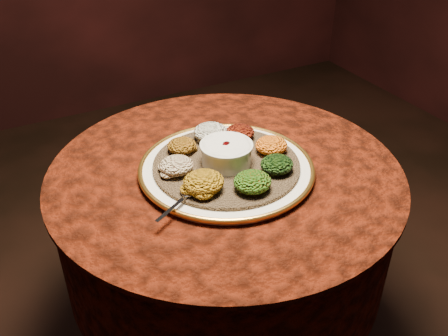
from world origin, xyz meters
name	(u,v)px	position (x,y,z in m)	size (l,w,h in m)	color
table	(225,220)	(0.00, 0.00, 0.55)	(0.96, 0.96, 0.73)	black
platter	(226,168)	(0.00, -0.02, 0.75)	(0.49, 0.49, 0.02)	white
injera	(226,165)	(0.00, -0.02, 0.76)	(0.39, 0.39, 0.01)	brown
stew_bowl	(226,152)	(0.00, -0.02, 0.80)	(0.14, 0.14, 0.06)	silver
spoon	(188,195)	(-0.16, -0.10, 0.77)	(0.14, 0.09, 0.01)	silver
portion_ayib	(210,132)	(0.01, 0.12, 0.79)	(0.10, 0.09, 0.05)	white
portion_kitfo	(240,132)	(0.09, 0.08, 0.78)	(0.08, 0.08, 0.04)	black
portion_tikil	(271,145)	(0.13, -0.02, 0.78)	(0.09, 0.08, 0.04)	#AE720E
portion_gomen	(277,164)	(0.09, -0.11, 0.78)	(0.09, 0.08, 0.04)	black
portion_mixveg	(252,182)	(0.00, -0.15, 0.78)	(0.09, 0.09, 0.05)	#992B09
portion_kik	(204,182)	(-0.11, -0.10, 0.79)	(0.10, 0.10, 0.05)	#B5740F
portion_timatim	(177,165)	(-0.14, 0.00, 0.78)	(0.09, 0.08, 0.04)	#760807
portion_shiro	(182,146)	(-0.09, 0.09, 0.78)	(0.08, 0.08, 0.04)	brown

